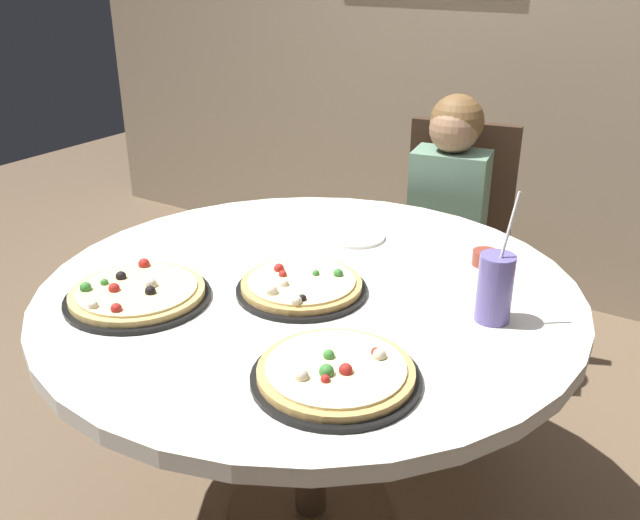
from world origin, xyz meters
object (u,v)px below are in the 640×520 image
Objects in this scene: sauce_bowl at (485,258)px; pizza_cheese at (301,286)px; pizza_pepperoni at (137,294)px; soda_cup at (495,288)px; plate_small at (354,236)px; dining_table at (310,314)px; pizza_veggie at (336,373)px; diner_child at (439,267)px; chair_wooden at (452,237)px.

pizza_cheese is at bearing -128.93° from sauce_bowl.
pizza_pepperoni is 1.14× the size of soda_cup.
pizza_pepperoni is at bearing -111.27° from plate_small.
dining_table is 4.02× the size of pizza_veggie.
sauce_bowl is 0.39× the size of plate_small.
sauce_bowl is at bearing -55.82° from diner_child.
soda_cup is (0.46, -0.93, 0.30)m from chair_wooden.
dining_table is 0.48m from soda_cup.
dining_table is 0.50m from sauce_bowl.
pizza_cheese reaches higher than sauce_bowl.
diner_child is 3.53× the size of soda_cup.
pizza_veggie is 4.82× the size of sauce_bowl.
chair_wooden is at bearing 99.21° from diner_child.
sauce_bowl is at bearing 45.70° from pizza_pepperoni.
soda_cup is at bearing 25.99° from pizza_pepperoni.
diner_child is at bearing -80.79° from chair_wooden.
chair_wooden is 0.88× the size of diner_child.
pizza_cheese and pizza_pepperoni have the same top height.
dining_table is at bearing -132.69° from sauce_bowl.
pizza_veggie is 1.04× the size of pizza_cheese.
plate_small is (-0.34, 0.66, -0.01)m from pizza_veggie.
chair_wooden is at bearing 91.18° from pizza_cheese.
pizza_pepperoni is 1.94× the size of plate_small.
diner_child reaches higher than soda_cup.
pizza_veggie is at bearing -113.27° from soda_cup.
pizza_cheese is (-0.27, 0.28, -0.00)m from pizza_veggie.
pizza_cheese is 1.06× the size of soda_cup.
pizza_cheese is at bearing 134.04° from pizza_veggie.
plate_small is (0.24, 0.62, -0.01)m from pizza_pepperoni.
pizza_veggie reaches higher than sauce_bowl.
plate_small is at bearing 117.28° from pizza_veggie.
dining_table is at bearing -90.92° from diner_child.
pizza_pepperoni is at bearing -105.90° from diner_child.
pizza_veggie is at bearing -94.33° from sauce_bowl.
dining_table is 1.01m from chair_wooden.
soda_cup is at bearing 15.00° from pizza_cheese.
pizza_cheese is at bearing 38.73° from pizza_pepperoni.
diner_child is at bearing 74.10° from pizza_pepperoni.
chair_wooden is at bearing 102.47° from pizza_veggie.
soda_cup is (0.45, 0.08, 0.17)m from dining_table.
dining_table is 19.36× the size of sauce_bowl.
sauce_bowl reaches higher than plate_small.
pizza_pepperoni is (-0.32, -1.11, 0.28)m from diner_child.
pizza_pepperoni reaches higher than sauce_bowl.
chair_wooden is 5.28× the size of plate_small.
pizza_pepperoni is at bearing -102.55° from chair_wooden.
pizza_pepperoni is at bearing -134.30° from sauce_bowl.
plate_small is (-0.05, -0.67, 0.22)m from chair_wooden.
chair_wooden is at bearing 90.91° from dining_table.
pizza_cheese is (-0.01, -0.86, 0.28)m from diner_child.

